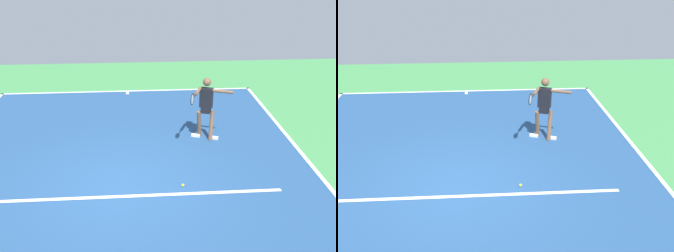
# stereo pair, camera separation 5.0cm
# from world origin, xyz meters

# --- Properties ---
(ground_plane) EXTENTS (21.34, 21.34, 0.00)m
(ground_plane) POSITION_xyz_m (0.00, 0.00, 0.00)
(ground_plane) COLOR #428E4C
(court_surface) EXTENTS (9.20, 13.10, 0.00)m
(court_surface) POSITION_xyz_m (0.00, 0.00, 0.00)
(court_surface) COLOR navy
(court_surface) RESTS_ON ground_plane
(court_line_baseline_near) EXTENTS (9.20, 0.10, 0.01)m
(court_line_baseline_near) POSITION_xyz_m (0.00, -6.50, 0.00)
(court_line_baseline_near) COLOR white
(court_line_baseline_near) RESTS_ON ground_plane
(court_line_sideline_left) EXTENTS (0.10, 13.10, 0.01)m
(court_line_sideline_left) POSITION_xyz_m (-4.55, 0.00, 0.00)
(court_line_sideline_left) COLOR white
(court_line_sideline_left) RESTS_ON ground_plane
(court_line_service) EXTENTS (6.90, 0.10, 0.01)m
(court_line_service) POSITION_xyz_m (0.00, 0.41, 0.00)
(court_line_service) COLOR white
(court_line_service) RESTS_ON ground_plane
(court_line_centre_mark) EXTENTS (0.10, 0.30, 0.01)m
(court_line_centre_mark) POSITION_xyz_m (0.00, -6.30, 0.00)
(court_line_centre_mark) COLOR white
(court_line_centre_mark) RESTS_ON ground_plane
(tennis_player) EXTENTS (1.21, 1.12, 1.73)m
(tennis_player) POSITION_xyz_m (-2.21, -2.27, 0.99)
(tennis_player) COLOR brown
(tennis_player) RESTS_ON ground_plane
(tennis_ball_near_player) EXTENTS (0.07, 0.07, 0.07)m
(tennis_ball_near_player) POSITION_xyz_m (-1.34, 0.12, 0.03)
(tennis_ball_near_player) COLOR yellow
(tennis_ball_near_player) RESTS_ON ground_plane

